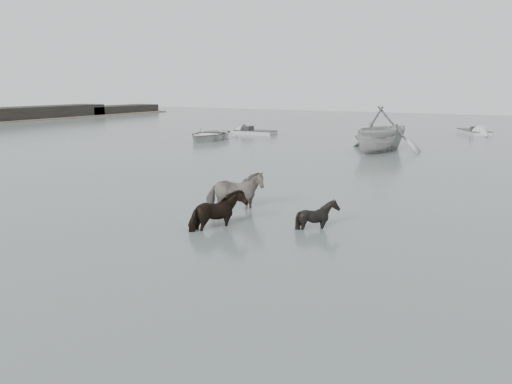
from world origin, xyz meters
TOP-DOWN VIEW (x-y plane):
  - ground at (0.00, 0.00)m, footprint 140.00×140.00m
  - pony_pinto at (-1.84, 1.50)m, footprint 2.34×1.88m
  - pony_dark at (-0.96, -0.88)m, footprint 1.38×1.60m
  - pony_black at (1.72, 0.70)m, footprint 1.16×1.04m
  - rowboat_lead at (-16.01, 20.48)m, footprint 4.66×5.95m
  - rowboat_trail at (-1.75, 20.99)m, footprint 6.68×7.25m
  - boat_small at (-1.65, 18.96)m, footprint 2.67×4.14m
  - skiff_outer at (-14.95, 26.41)m, footprint 5.33×1.84m
  - skiff_mid at (2.54, 36.57)m, footprint 4.18×6.00m

SIDE VIEW (x-z plane):
  - ground at x=0.00m, z-range 0.00..0.00m
  - skiff_outer at x=-14.95m, z-range 0.00..0.75m
  - skiff_mid at x=2.54m, z-range 0.00..0.75m
  - rowboat_lead at x=-16.01m, z-range 0.00..1.12m
  - pony_black at x=1.72m, z-range 0.00..1.27m
  - boat_small at x=-1.65m, z-range 0.00..1.50m
  - pony_dark at x=-0.96m, z-range 0.00..1.58m
  - pony_pinto at x=-1.84m, z-range 0.00..1.80m
  - rowboat_trail at x=-1.75m, z-range 0.00..3.19m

